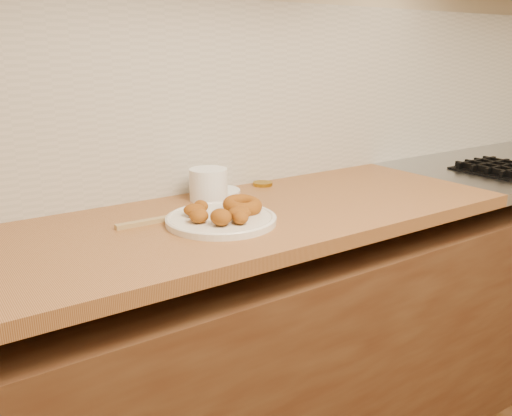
% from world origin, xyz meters
% --- Properties ---
extents(wall_back, '(4.00, 0.02, 2.70)m').
position_xyz_m(wall_back, '(0.00, 2.00, 1.35)').
color(wall_back, '#C6B693').
rests_on(wall_back, ground).
extents(base_cabinet, '(3.60, 0.60, 0.77)m').
position_xyz_m(base_cabinet, '(0.00, 1.69, 0.39)').
color(base_cabinet, brown).
rests_on(base_cabinet, floor).
extents(butcher_block, '(2.30, 0.62, 0.04)m').
position_xyz_m(butcher_block, '(-0.65, 1.69, 0.88)').
color(butcher_block, '#96643B').
rests_on(butcher_block, base_cabinet).
extents(backsplash, '(3.60, 0.02, 0.60)m').
position_xyz_m(backsplash, '(0.00, 1.99, 1.20)').
color(backsplash, '#B8B3A5').
rests_on(backsplash, wall_back).
extents(donut_plate, '(0.30, 0.30, 0.02)m').
position_xyz_m(donut_plate, '(-0.41, 1.65, 0.91)').
color(donut_plate, silver).
rests_on(donut_plate, butcher_block).
extents(ring_donut, '(0.15, 0.15, 0.05)m').
position_xyz_m(ring_donut, '(-0.34, 1.66, 0.94)').
color(ring_donut, '#864409').
rests_on(ring_donut, donut_plate).
extents(fried_dough_chunks, '(0.18, 0.21, 0.04)m').
position_xyz_m(fried_dough_chunks, '(-0.44, 1.63, 0.94)').
color(fried_dough_chunks, '#864409').
rests_on(fried_dough_chunks, donut_plate).
extents(plastic_tub, '(0.15, 0.15, 0.10)m').
position_xyz_m(plastic_tub, '(-0.32, 1.87, 0.95)').
color(plastic_tub, white).
rests_on(plastic_tub, butcher_block).
extents(tub_lid, '(0.20, 0.20, 0.01)m').
position_xyz_m(tub_lid, '(-0.26, 1.93, 0.90)').
color(tub_lid, white).
rests_on(tub_lid, butcher_block).
extents(brass_jar_lid, '(0.08, 0.08, 0.01)m').
position_xyz_m(brass_jar_lid, '(-0.08, 1.93, 0.91)').
color(brass_jar_lid, '#A27E18').
rests_on(brass_jar_lid, butcher_block).
extents(wooden_utensil, '(0.16, 0.02, 0.01)m').
position_xyz_m(wooden_utensil, '(-0.59, 1.75, 0.91)').
color(wooden_utensil, '#A08350').
rests_on(wooden_utensil, butcher_block).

